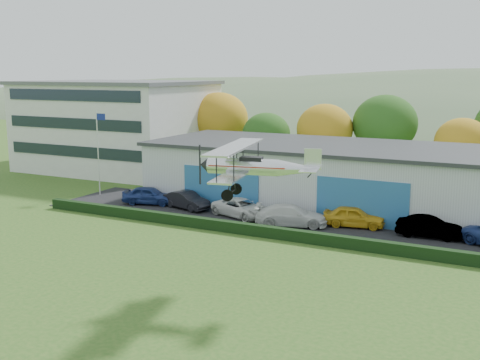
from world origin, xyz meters
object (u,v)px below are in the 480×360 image
at_px(office_block, 118,125).
at_px(car_0, 149,195).
at_px(car_3, 291,215).
at_px(car_4, 354,217).
at_px(biplane, 253,165).
at_px(flagpole, 99,145).
at_px(car_2, 241,208).
at_px(hangar, 381,179).
at_px(car_5, 429,227).
at_px(car_1, 187,200).

distance_m(office_block, car_0, 20.75).
height_order(car_3, car_4, car_3).
xyz_separation_m(car_0, car_4, (18.10, 0.71, -0.01)).
relative_size(car_3, biplane, 0.74).
xyz_separation_m(flagpole, car_3, (20.16, -2.29, -3.95)).
bearing_deg(car_2, car_4, -65.21).
xyz_separation_m(car_4, biplane, (-1.27, -15.00, 5.97)).
distance_m(hangar, biplane, 21.92).
bearing_deg(car_5, car_2, 89.93).
bearing_deg(car_3, flagpole, 65.46).
bearing_deg(car_0, office_block, 30.06).
bearing_deg(car_4, car_0, 82.34).
xyz_separation_m(flagpole, car_2, (15.60, -1.55, -4.02)).
height_order(office_block, flagpole, office_block).
bearing_deg(biplane, flagpole, 134.76).
bearing_deg(car_2, hangar, -33.10).
distance_m(hangar, car_3, 9.69).
bearing_deg(car_0, car_2, -107.86).
distance_m(hangar, car_5, 8.75).
bearing_deg(car_4, car_2, 87.03).
relative_size(office_block, flagpole, 2.57).
height_order(car_2, car_3, car_3).
xyz_separation_m(car_0, car_3, (13.78, -1.10, -0.00)).
bearing_deg(car_1, office_block, 68.51).
relative_size(car_0, car_2, 0.90).
relative_size(car_1, biplane, 0.61).
xyz_separation_m(car_0, car_2, (9.22, -0.37, -0.07)).
bearing_deg(biplane, car_0, 128.11).
bearing_deg(car_3, hangar, -47.82).
distance_m(hangar, flagpole, 25.68).
distance_m(car_0, car_5, 23.58).
bearing_deg(car_3, car_5, -99.98).
relative_size(car_3, car_5, 1.21).
xyz_separation_m(hangar, flagpole, (-24.88, -5.98, 2.13)).
bearing_deg(flagpole, office_block, 121.97).
bearing_deg(car_1, car_4, -71.12).
relative_size(hangar, office_block, 1.97).
relative_size(office_block, car_1, 4.65).
height_order(car_0, car_4, car_0).
bearing_deg(car_4, office_block, 57.63).
relative_size(office_block, car_4, 4.52).
bearing_deg(hangar, car_0, -158.84).
bearing_deg(car_5, car_1, 88.05).
height_order(hangar, office_block, office_block).
height_order(hangar, flagpole, flagpole).
distance_m(car_1, car_4, 14.26).
bearing_deg(hangar, car_3, -119.76).
distance_m(flagpole, car_3, 20.67).
height_order(car_2, biplane, biplane).
bearing_deg(biplane, hangar, 73.99).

